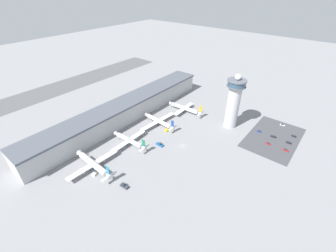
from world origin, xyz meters
The scene contains 20 objects.
ground_plane centered at (0.00, 0.00, 0.00)m, with size 1000.00×1000.00×0.00m, color gray.
terminal_building centered at (0.00, 70.00, 9.72)m, with size 205.22×25.00×19.24m.
runway_strip centered at (0.00, 194.77, 0.00)m, with size 307.83×44.00×0.01m, color #515154.
control_tower centered at (54.08, -16.50, 25.64)m, with size 16.57×16.57×51.57m.
parking_lot_surface centered at (61.20, -55.78, 0.00)m, with size 64.00×40.00×0.01m, color #424247.
airplane_gate_alpha centered at (-62.89, 34.76, 4.69)m, with size 41.57×39.67×14.17m.
airplane_gate_bravo centered at (-26.39, 35.98, 4.40)m, with size 36.57×35.55×12.54m.
airplane_gate_charlie centered at (12.45, 37.10, 4.22)m, with size 41.46×38.13×12.19m.
airplane_gate_delta centered at (48.64, 32.19, 4.31)m, with size 30.47×39.52×12.72m.
service_truck_catering centered at (-60.55, 4.54, 0.90)m, with size 3.08×6.38×2.60m.
service_truck_fuel centered at (-65.49, 30.06, 1.05)m, with size 6.10×4.36×3.01m.
service_truck_baggage centered at (11.29, 24.13, 1.09)m, with size 7.86×3.30×3.13m.
service_truck_water centered at (-11.16, 15.28, 0.92)m, with size 2.58×6.94×2.66m.
car_maroon_suv centered at (86.70, -56.04, 0.54)m, with size 1.99×4.26×1.41m.
car_green_van centered at (48.60, -69.34, 0.56)m, with size 2.08×4.81×1.45m.
car_blue_compact centered at (48.24, -55.31, 0.60)m, with size 1.84×4.11×1.53m.
car_black_suv centered at (61.74, -55.47, 0.54)m, with size 2.04×4.83×1.39m.
car_red_hatchback centered at (60.85, -68.66, 0.56)m, with size 1.91×4.41×1.45m.
car_grey_coupe centered at (73.77, -69.56, 0.54)m, with size 1.91×4.08×1.41m.
car_white_wagon centered at (61.77, -42.63, 0.54)m, with size 1.78×4.12×1.40m.
Camera 1 is at (-123.07, -84.12, 118.17)m, focal length 24.00 mm.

